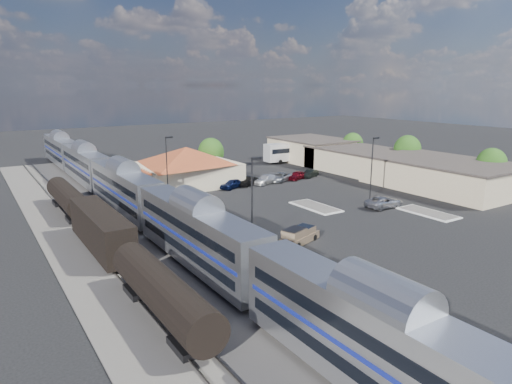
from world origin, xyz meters
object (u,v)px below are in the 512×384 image
pickup_truck (300,235)px  suv (384,202)px  station_depot (186,166)px  coach_bus (292,151)px

pickup_truck → suv: 18.58m
station_depot → coach_bus: bearing=17.9°
pickup_truck → coach_bus: size_ratio=0.41×
pickup_truck → coach_bus: coach_bus is taller
pickup_truck → suv: pickup_truck is taller
pickup_truck → suv: size_ratio=0.94×
station_depot → suv: size_ratio=3.32×
coach_bus → pickup_truck: bearing=147.0°
station_depot → pickup_truck: bearing=-93.3°
pickup_truck → station_depot: bearing=-22.6°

